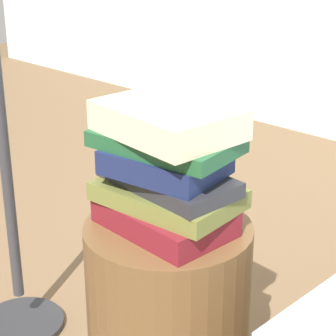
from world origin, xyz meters
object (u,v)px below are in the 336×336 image
Objects in this scene: book_cream at (166,120)px; book_navy at (167,162)px; book_maroon at (165,217)px; book_olive at (168,194)px; book_forest at (167,141)px; book_charcoal at (167,179)px; side_table at (168,320)px.

book_navy is at bearing -28.51° from book_cream.
book_maroon is 1.19× the size of book_navy.
book_cream is (-0.00, -0.01, 0.17)m from book_olive.
book_maroon is 0.12m from book_navy.
book_maroon is 0.93× the size of book_olive.
book_maroon is 1.00× the size of book_cream.
book_olive is at bearing 91.46° from book_cream.
book_cream is (-0.01, 0.00, 0.09)m from book_navy.
book_navy is at bearing -60.98° from book_forest.
book_cream reaches higher than book_olive.
book_charcoal is at bearing 79.33° from book_cream.
book_maroon is 0.05m from book_olive.
side_table is 0.39m from book_navy.
book_charcoal is at bearing 123.14° from book_navy.
side_table is at bearing 19.44° from book_charcoal.
book_charcoal reaches higher than book_olive.
side_table is 0.32m from book_olive.
book_maroon is at bearing -87.42° from side_table.
book_forest is at bearing 145.07° from book_olive.
book_charcoal is at bearing 114.32° from book_maroon.
book_navy is 0.79× the size of book_forest.
book_cream reaches higher than book_charcoal.
book_maroon reaches higher than side_table.
book_olive is 0.17m from book_cream.
book_forest reaches higher than book_maroon.
side_table is 0.48m from book_cream.
side_table is 0.35m from book_charcoal.
book_forest is at bearing 111.66° from book_cream.
book_charcoal is at bearing -68.80° from book_forest.
book_olive is 0.04m from book_charcoal.
book_navy is (0.00, 0.00, 0.12)m from book_maroon.
book_olive reaches higher than side_table.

